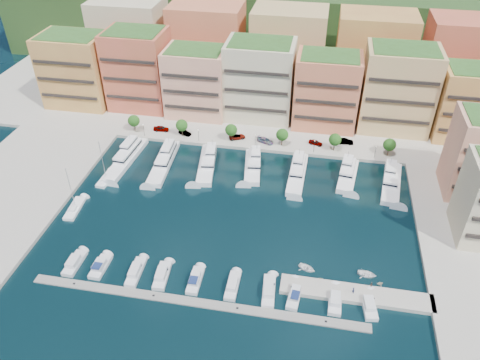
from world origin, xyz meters
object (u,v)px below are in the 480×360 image
Objects in this scene: cruiser_4 at (195,281)px; car_5 at (345,141)px; tender_0 at (307,268)px; tender_2 at (367,274)px; yacht_1 at (164,160)px; sailboat_1 at (75,209)px; lamppost_0 at (144,128)px; sailboat_2 at (106,180)px; yacht_0 at (127,156)px; car_4 at (316,142)px; lamppost_1 at (198,133)px; cruiser_7 at (295,295)px; car_1 at (185,133)px; tree_4 at (335,140)px; car_3 at (265,140)px; cruiser_2 at (136,272)px; yacht_3 at (253,164)px; cruiser_3 at (162,276)px; cruiser_9 at (369,305)px; yacht_5 at (348,173)px; cruiser_5 at (233,286)px; cruiser_6 at (269,291)px; tree_2 at (231,130)px; lamppost_4 at (376,150)px; car_2 at (237,137)px; car_0 at (161,129)px; tree_5 at (390,145)px; yacht_6 at (391,180)px; person_1 at (371,285)px; tree_3 at (282,135)px; lamppost_3 at (314,144)px; tender_3 at (380,283)px; cruiser_1 at (100,267)px; cruiser_0 at (75,263)px; tree_0 at (134,121)px; yacht_4 at (298,172)px; person_0 at (353,290)px; yacht_2 at (207,162)px.

cruiser_4 is 70.18m from car_5.
tender_0 is 13.23m from tender_2.
yacht_1 is 29.79m from sailboat_1.
lamppost_0 is 24.53m from sailboat_2.
car_4 is (55.18, 17.38, 0.53)m from yacht_0.
car_5 is at bearing 13.94° from tender_2.
lamppost_1 is 66.10m from cruiser_7.
sailboat_2 is 3.08× the size of car_1.
tree_4 reaches higher than car_3.
sailboat_1 reaches higher than cruiser_2.
car_3 is (1.79, 12.90, 0.57)m from yacht_3.
car_3 is (14.63, 58.63, 1.23)m from cruiser_3.
cruiser_7 is 1.05× the size of cruiser_9.
yacht_1 is at bearing -176.72° from yacht_5.
tree_4 reaches higher than cruiser_4.
cruiser_5 is 7.82m from cruiser_6.
lamppost_1 is (-10.00, -2.30, -0.92)m from tree_2.
lamppost_4 is 62.59m from yacht_1.
cruiser_5 is 60.28m from car_2.
yacht_0 is 2.73× the size of cruiser_2.
cruiser_5 is at bearing -36.49° from sailboat_2.
lamppost_0 is at bearing 128.49° from car_0.
tender_2 is (-7.50, -49.32, -4.31)m from tree_5.
person_1 is (-7.28, -40.19, 0.55)m from yacht_6.
sailboat_2 reaches higher than tree_3.
person_1 is (15.67, 4.61, 1.19)m from cruiser_7.
yacht_0 is at bearing -166.87° from lamppost_3.
lamppost_3 is at bearing -79.35° from car_3.
cruiser_7 is at bearing -57.70° from lamppost_1.
car_4 reaches higher than tender_3.
lamppost_4 is 0.58× the size of cruiser_1.
yacht_5 is at bearing -11.81° from lamppost_1.
sailboat_1 is at bearing 116.45° from cruiser_0.
lamppost_0 is at bearing 125.61° from cruiser_5.
tree_0 is 3.71× the size of person_1.
yacht_0 reaches higher than cruiser_3.
tender_0 is at bearing -81.86° from yacht_4.
cruiser_2 is 1.73× the size of car_5.
yacht_6 is at bearing -15.43° from tree_2.
sailboat_1 is 72.62m from person_0.
person_0 is 1.08× the size of person_1.
yacht_2 is (24.43, 1.44, 0.00)m from yacht_0.
yacht_2 is at bearing -159.46° from tree_4.
cruiser_1 is at bearing -50.04° from sailboat_1.
yacht_6 is at bearing 18.00° from sailboat_1.
car_1 is (-55.90, 49.99, 1.28)m from tender_2.
yacht_3 is 45.83m from cruiser_5.
cruiser_1 is 23.72m from sailboat_1.
tree_3 is 3.71× the size of person_1.
yacht_2 is at bearing 60.10° from tender_2.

